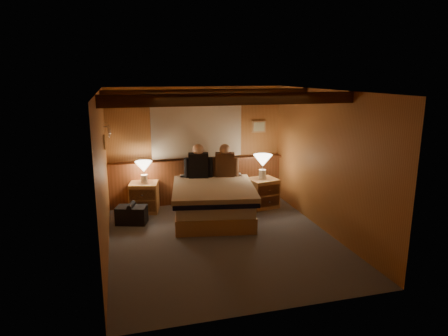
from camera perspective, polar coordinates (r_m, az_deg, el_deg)
name	(u,v)px	position (r m, az deg, el deg)	size (l,w,h in m)	color
floor	(223,240)	(6.64, -0.18, -10.20)	(4.20, 4.20, 0.00)	#4E545D
ceiling	(223,91)	(6.09, -0.19, 10.99)	(4.20, 4.20, 0.00)	tan
wall_back	(197,146)	(8.26, -3.94, 3.20)	(3.60, 3.60, 0.00)	#B27940
wall_left	(103,176)	(6.06, -16.87, -1.09)	(4.20, 4.20, 0.00)	#B27940
wall_right	(326,162)	(6.93, 14.36, 0.84)	(4.20, 4.20, 0.00)	#B27940
wall_front	(273,212)	(4.34, 7.02, -6.29)	(3.60, 3.60, 0.00)	#B27940
wainscot	(198,180)	(8.35, -3.78, -1.70)	(3.60, 0.23, 0.94)	brown
curtain_window	(197,131)	(8.14, -3.88, 5.34)	(2.18, 0.09, 1.11)	#4F3013
ceiling_beams	(220,96)	(6.24, -0.55, 10.22)	(3.60, 1.65, 0.16)	#4F3013
coat_rail	(108,129)	(7.52, -16.21, 5.31)	(0.05, 0.55, 0.24)	silver
framed_print	(259,127)	(8.54, 5.01, 5.90)	(0.30, 0.04, 0.25)	tan
bed	(213,201)	(7.49, -1.54, -4.68)	(1.74, 2.09, 0.64)	tan
nightstand_left	(144,197)	(7.98, -11.32, -4.10)	(0.62, 0.58, 0.59)	tan
nightstand_right	(263,193)	(8.13, 5.57, -3.55)	(0.61, 0.57, 0.59)	tan
lamp_left	(144,168)	(7.81, -11.40, 0.02)	(0.33, 0.33, 0.43)	white
lamp_right	(263,162)	(7.98, 5.55, 0.86)	(0.37, 0.37, 0.49)	white
person_left	(198,164)	(7.89, -3.68, 0.63)	(0.56, 0.29, 0.69)	black
person_right	(225,163)	(7.97, 0.13, 0.73)	(0.54, 0.31, 0.68)	#4D311E
duffel_bag	(132,215)	(7.45, -13.05, -6.49)	(0.60, 0.46, 0.38)	black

